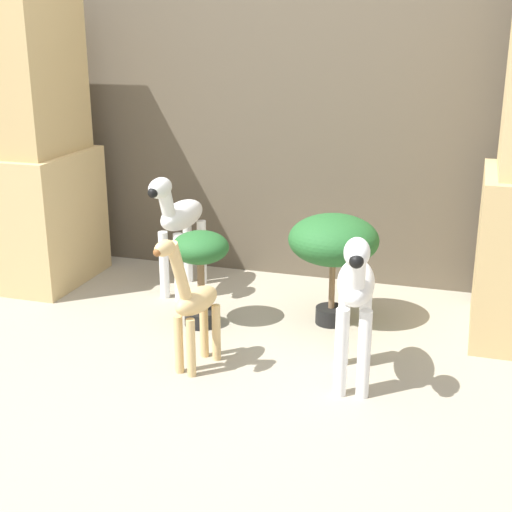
{
  "coord_description": "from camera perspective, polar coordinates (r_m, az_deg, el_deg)",
  "views": [
    {
      "loc": [
        1.02,
        -2.48,
        1.44
      ],
      "look_at": [
        0.07,
        0.62,
        0.38
      ],
      "focal_mm": 50.0,
      "sensor_mm": 36.0,
      "label": 1
    }
  ],
  "objects": [
    {
      "name": "potted_palm_back",
      "position": [
        3.48,
        -4.47,
        -0.27
      ],
      "size": [
        0.28,
        0.28,
        0.48
      ],
      "color": "black",
      "rests_on": "ground_plane"
    },
    {
      "name": "giraffe_figurine",
      "position": [
        3.05,
        -5.09,
        -3.84
      ],
      "size": [
        0.18,
        0.39,
        0.63
      ],
      "color": "tan",
      "rests_on": "ground_plane"
    },
    {
      "name": "potted_palm_front",
      "position": [
        3.48,
        6.21,
        1.05
      ],
      "size": [
        0.44,
        0.44,
        0.56
      ],
      "color": "black",
      "rests_on": "ground_plane"
    },
    {
      "name": "ground_plane",
      "position": [
        3.04,
        -4.73,
        -10.16
      ],
      "size": [
        14.0,
        14.0,
        0.0
      ],
      "primitive_type": "plane",
      "color": "#9E937F"
    },
    {
      "name": "zebra_left",
      "position": [
        3.91,
        -6.19,
        2.7
      ],
      "size": [
        0.19,
        0.54,
        0.69
      ],
      "color": "white",
      "rests_on": "ground_plane"
    },
    {
      "name": "rock_pillar_left",
      "position": [
        4.23,
        -17.67,
        7.53
      ],
      "size": [
        0.58,
        0.66,
        1.57
      ],
      "color": "tan",
      "rests_on": "ground_plane"
    },
    {
      "name": "wall_back",
      "position": [
        4.11,
        2.72,
        13.36
      ],
      "size": [
        6.4,
        0.08,
        2.2
      ],
      "color": "brown",
      "rests_on": "ground_plane"
    },
    {
      "name": "zebra_right",
      "position": [
        2.89,
        7.96,
        -2.93
      ],
      "size": [
        0.21,
        0.54,
        0.69
      ],
      "color": "white",
      "rests_on": "ground_plane"
    }
  ]
}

